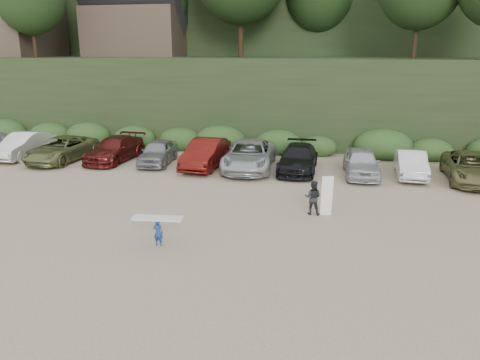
# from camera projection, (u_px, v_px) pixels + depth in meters

# --- Properties ---
(ground) EXTENTS (120.00, 120.00, 0.00)m
(ground) POSITION_uv_depth(u_px,v_px,m) (195.00, 233.00, 17.52)
(ground) COLOR tan
(ground) RESTS_ON ground
(hillside_backdrop) EXTENTS (90.00, 41.50, 28.00)m
(hillside_backdrop) POSITION_uv_depth(u_px,v_px,m) (289.00, 3.00, 48.44)
(hillside_backdrop) COLOR black
(hillside_backdrop) RESTS_ON ground
(parked_cars) EXTENTS (39.61, 6.03, 1.63)m
(parked_cars) POSITION_uv_depth(u_px,v_px,m) (261.00, 157.00, 26.51)
(parked_cars) COLOR #B9BABE
(parked_cars) RESTS_ON ground
(child_surfer) EXTENTS (1.79, 0.66, 1.05)m
(child_surfer) POSITION_uv_depth(u_px,v_px,m) (158.00, 226.00, 16.24)
(child_surfer) COLOR navy
(child_surfer) RESTS_ON ground
(adult_surfer) EXTENTS (1.20, 0.62, 1.70)m
(adult_surfer) POSITION_uv_depth(u_px,v_px,m) (314.00, 197.00, 19.33)
(adult_surfer) COLOR black
(adult_surfer) RESTS_ON ground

